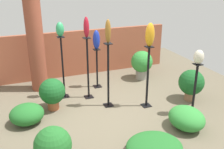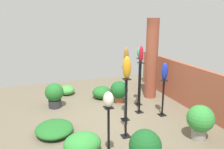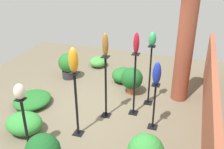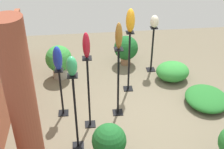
# 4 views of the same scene
# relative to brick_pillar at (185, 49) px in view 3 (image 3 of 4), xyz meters

# --- Properties ---
(ground_plane) EXTENTS (8.00, 8.00, 0.00)m
(ground_plane) POSITION_rel_brick_pillar_xyz_m (1.14, -1.75, -1.33)
(ground_plane) COLOR #6B604C
(brick_wall_back) EXTENTS (5.60, 0.12, 1.31)m
(brick_wall_back) POSITION_rel_brick_pillar_xyz_m (1.14, 0.65, -0.68)
(brick_wall_back) COLOR #9E5138
(brick_wall_back) RESTS_ON ground
(brick_pillar) EXTENTS (0.40, 0.40, 2.67)m
(brick_pillar) POSITION_rel_brick_pillar_xyz_m (0.00, 0.00, 0.00)
(brick_pillar) COLOR brown
(brick_pillar) RESTS_ON ground
(pedestal_bronze) EXTENTS (0.20, 0.20, 1.46)m
(pedestal_bronze) POSITION_rel_brick_pillar_xyz_m (1.33, -1.51, -0.66)
(pedestal_bronze) COLOR black
(pedestal_bronze) RESTS_ON ground
(pedestal_cobalt) EXTENTS (0.20, 0.20, 1.03)m
(pedestal_cobalt) POSITION_rel_brick_pillar_xyz_m (1.43, -0.41, -0.87)
(pedestal_cobalt) COLOR black
(pedestal_cobalt) RESTS_ON ground
(pedestal_amber) EXTENTS (0.20, 0.20, 1.40)m
(pedestal_amber) POSITION_rel_brick_pillar_xyz_m (2.13, -1.84, -0.69)
(pedestal_amber) COLOR black
(pedestal_amber) RESTS_ON ground
(pedestal_ivory) EXTENTS (0.20, 0.20, 1.13)m
(pedestal_ivory) POSITION_rel_brick_pillar_xyz_m (2.87, -2.51, -0.82)
(pedestal_ivory) COLOR black
(pedestal_ivory) RESTS_ON ground
(pedestal_ruby) EXTENTS (0.20, 0.20, 1.48)m
(pedestal_ruby) POSITION_rel_brick_pillar_xyz_m (1.03, -0.93, -0.65)
(pedestal_ruby) COLOR black
(pedestal_ruby) RESTS_ON ground
(pedestal_jade) EXTENTS (0.20, 0.20, 1.50)m
(pedestal_jade) POSITION_rel_brick_pillar_xyz_m (0.49, -0.70, -0.64)
(pedestal_jade) COLOR black
(pedestal_jade) RESTS_ON ground
(art_vase_bronze) EXTENTS (0.12, 0.13, 0.50)m
(art_vase_bronze) POSITION_rel_brick_pillar_xyz_m (1.33, -1.51, 0.38)
(art_vase_bronze) COLOR brown
(art_vase_bronze) RESTS_ON pedestal_bronze
(art_vase_cobalt) EXTENTS (0.18, 0.17, 0.49)m
(art_vase_cobalt) POSITION_rel_brick_pillar_xyz_m (1.43, -0.41, -0.06)
(art_vase_cobalt) COLOR #192D9E
(art_vase_cobalt) RESTS_ON pedestal_cobalt
(art_vase_amber) EXTENTS (0.20, 0.18, 0.50)m
(art_vase_amber) POSITION_rel_brick_pillar_xyz_m (2.13, -1.84, 0.31)
(art_vase_amber) COLOR orange
(art_vase_amber) RESTS_ON pedestal_amber
(art_vase_ivory) EXTENTS (0.21, 0.19, 0.29)m
(art_vase_ivory) POSITION_rel_brick_pillar_xyz_m (2.87, -2.51, -0.06)
(art_vase_ivory) COLOR beige
(art_vase_ivory) RESTS_ON pedestal_ivory
(art_vase_ruby) EXTENTS (0.13, 0.13, 0.47)m
(art_vase_ruby) POSITION_rel_brick_pillar_xyz_m (1.03, -0.93, 0.38)
(art_vase_ruby) COLOR maroon
(art_vase_ruby) RESTS_ON pedestal_ruby
(art_vase_jade) EXTENTS (0.18, 0.17, 0.33)m
(art_vase_jade) POSITION_rel_brick_pillar_xyz_m (0.49, -0.70, 0.32)
(art_vase_jade) COLOR #2D9356
(art_vase_jade) RESTS_ON pedestal_jade
(potted_plant_near_pillar) EXTENTS (0.57, 0.57, 0.72)m
(potted_plant_near_pillar) POSITION_rel_brick_pillar_xyz_m (0.13, -1.21, -0.92)
(potted_plant_near_pillar) COLOR #B25B38
(potted_plant_near_pillar) RESTS_ON ground
(potted_plant_walkway_edge) EXTENTS (0.56, 0.56, 0.77)m
(potted_plant_walkway_edge) POSITION_rel_brick_pillar_xyz_m (-0.18, -3.20, -0.91)
(potted_plant_walkway_edge) COLOR #2D2D33
(potted_plant_walkway_edge) RESTS_ON ground
(foliage_bed_east) EXTENTS (0.97, 0.88, 0.26)m
(foliage_bed_east) POSITION_rel_brick_pillar_xyz_m (1.44, -3.38, -1.20)
(foliage_bed_east) COLOR #236B28
(foliage_bed_east) RESTS_ON ground
(foliage_bed_west) EXTENTS (0.68, 0.64, 0.40)m
(foliage_bed_west) POSITION_rel_brick_pillar_xyz_m (-0.45, -1.61, -1.13)
(foliage_bed_west) COLOR #236B28
(foliage_bed_west) RESTS_ON ground
(foliage_bed_center) EXTENTS (0.63, 0.55, 0.32)m
(foliage_bed_center) POSITION_rel_brick_pillar_xyz_m (-1.25, -2.68, -1.18)
(foliage_bed_center) COLOR #479942
(foliage_bed_center) RESTS_ON ground
(foliage_bed_rear) EXTENTS (0.66, 0.77, 0.42)m
(foliage_bed_rear) POSITION_rel_brick_pillar_xyz_m (2.41, -2.91, -1.12)
(foliage_bed_rear) COLOR #338C38
(foliage_bed_rear) RESTS_ON ground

